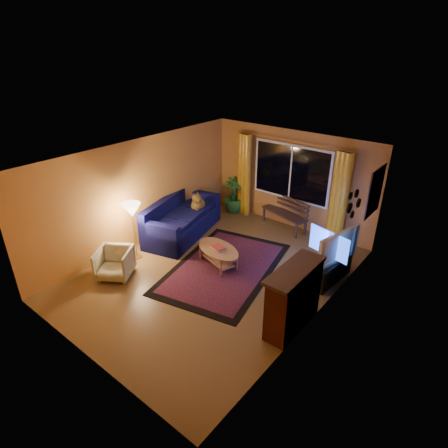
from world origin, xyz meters
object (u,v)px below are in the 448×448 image
Objects in this scene: sofa at (183,217)px; floor_lamp at (134,232)px; bench at (284,221)px; coffee_table at (218,257)px; tv_console at (330,270)px; armchair at (114,262)px.

sofa is 1.79× the size of floor_lamp.
bench is 2.46m from coffee_table.
floor_lamp is at bearing -151.06° from coffee_table.
sofa is 2.05× the size of tv_console.
armchair is 0.53× the size of floor_lamp.
coffee_table is at bearing -149.73° from tv_console.
sofa is 1.49m from floor_lamp.
armchair is at bearing -99.42° from sofa.
bench is at bearing 148.03° from tv_console.
bench is at bearing 85.98° from coffee_table.
armchair is (-1.57, -4.11, 0.15)m from bench.
armchair reaches higher than coffee_table.
sofa is at bearing -117.85° from bench.
bench is at bearing 36.73° from armchair.
tv_console is (3.51, 2.66, -0.11)m from armchair.
sofa reaches higher than coffee_table.
floor_lamp reaches higher than sofa.
sofa is at bearing 63.42° from armchair.
tv_console is (1.94, -1.45, 0.04)m from bench.
sofa is 1.74m from coffee_table.
tv_console is at bearing -8.63° from sofa.
coffee_table is 1.02× the size of tv_console.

